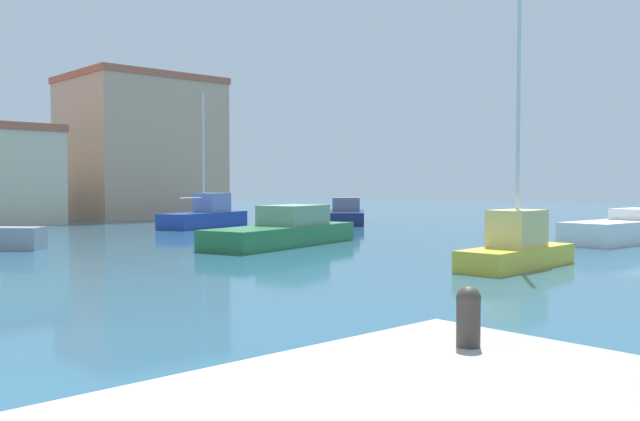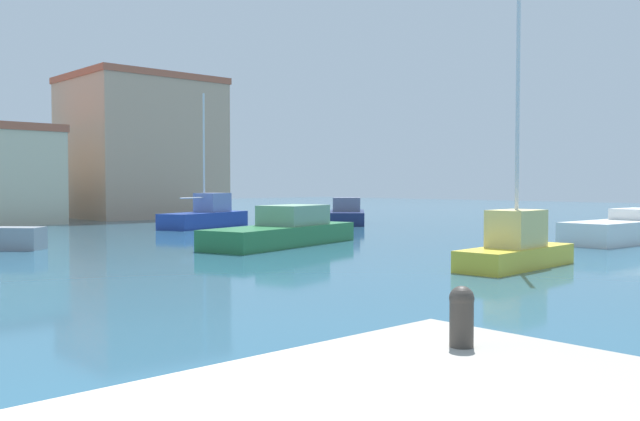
{
  "view_description": "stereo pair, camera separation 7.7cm",
  "coord_description": "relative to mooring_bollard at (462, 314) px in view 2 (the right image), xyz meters",
  "views": [
    {
      "loc": [
        -2.89,
        -5.26,
        2.63
      ],
      "look_at": [
        19.52,
        19.04,
        1.37
      ],
      "focal_mm": 38.64,
      "sensor_mm": 36.0,
      "label": 1
    },
    {
      "loc": [
        -2.83,
        -5.31,
        2.63
      ],
      "look_at": [
        19.52,
        19.04,
        1.37
      ],
      "focal_mm": 38.64,
      "sensor_mm": 36.0,
      "label": 2
    }
  ],
  "objects": [
    {
      "name": "water",
      "position": [
        12.67,
        21.6,
        -1.45
      ],
      "size": [
        160.0,
        160.0,
        0.0
      ],
      "primitive_type": "plane",
      "color": "#285670",
      "rests_on": "ground"
    },
    {
      "name": "mooring_bollard",
      "position": [
        0.0,
        0.0,
        0.0
      ],
      "size": [
        0.23,
        0.23,
        0.56
      ],
      "color": "#38332D",
      "rests_on": "pier_quay"
    },
    {
      "name": "motorboat_navy_far_left",
      "position": [
        27.31,
        29.01,
        -0.87
      ],
      "size": [
        6.32,
        6.25,
        1.75
      ],
      "color": "#19234C",
      "rests_on": "water"
    },
    {
      "name": "sailboat_yellow_distant_north",
      "position": [
        13.99,
        8.01,
        -0.75
      ],
      "size": [
        5.13,
        1.91,
        8.66
      ],
      "color": "gold",
      "rests_on": "water"
    },
    {
      "name": "sailboat_blue_distant_east",
      "position": [
        18.16,
        32.04,
        -0.74
      ],
      "size": [
        6.82,
        4.23,
        8.15
      ],
      "color": "#233D93",
      "rests_on": "water"
    },
    {
      "name": "motorboat_white_center_channel",
      "position": [
        26.67,
        9.85,
        -0.88
      ],
      "size": [
        8.84,
        2.65,
        1.51
      ],
      "color": "white",
      "rests_on": "water"
    },
    {
      "name": "motorboat_green_inner_mooring",
      "position": [
        13.78,
        19.21,
        -0.83
      ],
      "size": [
        8.66,
        4.54,
        1.72
      ],
      "color": "#28703D",
      "rests_on": "water"
    },
    {
      "name": "warehouse_block",
      "position": [
        21.77,
        46.93,
        4.14
      ],
      "size": [
        10.86,
        9.74,
        11.15
      ],
      "color": "tan",
      "rests_on": "ground"
    }
  ]
}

